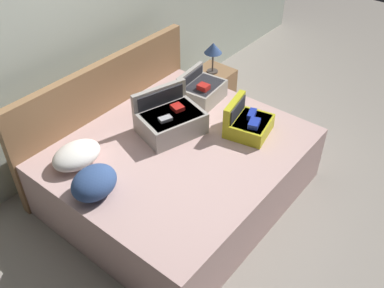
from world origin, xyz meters
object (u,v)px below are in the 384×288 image
at_px(bed, 181,171).
at_px(hard_case_medium, 202,91).
at_px(pillow_center_head, 94,183).
at_px(pillow_near_headboard, 77,155).
at_px(hard_case_large, 170,120).
at_px(table_lamp, 213,49).
at_px(nightstand, 212,91).
at_px(hard_case_small, 248,123).

distance_m(bed, hard_case_medium, 0.86).
bearing_deg(pillow_center_head, pillow_near_headboard, 70.04).
relative_size(hard_case_large, hard_case_medium, 1.41).
height_order(hard_case_large, table_lamp, hard_case_large).
xyz_separation_m(pillow_near_headboard, nightstand, (1.99, 0.12, -0.40)).
bearing_deg(pillow_near_headboard, hard_case_small, -34.65).
relative_size(bed, nightstand, 4.20).
distance_m(hard_case_small, table_lamp, 1.24).
bearing_deg(hard_case_medium, bed, -162.02).
bearing_deg(hard_case_large, hard_case_medium, 26.29).
relative_size(bed, table_lamp, 5.86).
bearing_deg(pillow_center_head, table_lamp, 12.93).
bearing_deg(table_lamp, pillow_center_head, -167.07).
xyz_separation_m(hard_case_small, pillow_center_head, (-1.36, 0.47, 0.01)).
distance_m(hard_case_medium, pillow_near_headboard, 1.40).
bearing_deg(bed, hard_case_large, 60.26).
bearing_deg(hard_case_large, table_lamp, 36.41).
bearing_deg(nightstand, bed, -154.34).
distance_m(hard_case_medium, pillow_center_head, 1.53).
xyz_separation_m(hard_case_medium, pillow_center_head, (-1.52, -0.16, 0.00)).
bearing_deg(pillow_near_headboard, bed, -36.96).
distance_m(pillow_near_headboard, table_lamp, 2.00).
height_order(hard_case_medium, hard_case_small, hard_case_small).
bearing_deg(hard_case_medium, nightstand, 22.44).
bearing_deg(hard_case_medium, table_lamp, 22.44).
relative_size(hard_case_small, pillow_near_headboard, 1.04).
bearing_deg(pillow_center_head, hard_case_medium, 6.15).
relative_size(hard_case_small, pillow_center_head, 1.16).
height_order(bed, hard_case_large, hard_case_large).
distance_m(bed, table_lamp, 1.53).
bearing_deg(table_lamp, nightstand, 0.00).
height_order(pillow_near_headboard, table_lamp, table_lamp).
distance_m(hard_case_medium, nightstand, 0.81).
height_order(nightstand, table_lamp, table_lamp).
bearing_deg(nightstand, hard_case_medium, -152.00).
height_order(pillow_near_headboard, nightstand, pillow_near_headboard).
xyz_separation_m(pillow_center_head, nightstand, (2.13, 0.49, -0.42)).
height_order(pillow_center_head, nightstand, pillow_center_head).
height_order(hard_case_medium, nightstand, hard_case_medium).
bearing_deg(hard_case_small, pillow_near_headboard, 133.52).
relative_size(nightstand, table_lamp, 1.39).
xyz_separation_m(pillow_near_headboard, pillow_center_head, (-0.14, -0.37, 0.02)).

